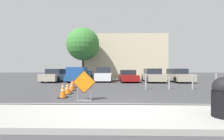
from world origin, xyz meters
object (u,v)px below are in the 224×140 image
parked_car_fifth (177,76)px  pickup_truck (80,75)px  parked_car_nearest (56,76)px  bollard_fourth (216,81)px  parked_car_fourth (152,76)px  traffic_cone_nearest (63,90)px  parked_car_third (128,76)px  trash_bin (224,97)px  traffic_cone_third (72,86)px  bollard_nearest (146,81)px  traffic_cone_second (67,88)px  traffic_cone_fourth (73,84)px  parked_car_second (104,75)px  bollard_second (169,83)px  road_closed_sign (84,85)px  bollard_third (193,82)px

parked_car_fifth → pickup_truck: bearing=-3.9°
parked_car_nearest → bollard_fourth: (13.45, -6.34, -0.08)m
pickup_truck → parked_car_fourth: bearing=-178.5°
traffic_cone_nearest → parked_car_third: bearing=67.8°
parked_car_fourth → parked_car_fifth: 2.69m
parked_car_third → trash_bin: bearing=93.5°
parked_car_nearest → parked_car_fifth: size_ratio=0.93×
traffic_cone_third → bollard_nearest: (4.92, 0.61, 0.24)m
traffic_cone_second → traffic_cone_fourth: traffic_cone_second is taller
traffic_cone_second → parked_car_second: size_ratio=0.15×
traffic_cone_third → traffic_cone_nearest: bearing=-83.1°
pickup_truck → parked_car_second: same height
parked_car_fourth → traffic_cone_third: bearing=45.4°
traffic_cone_fourth → bollard_nearest: bearing=-8.0°
parked_car_second → bollard_second: size_ratio=4.89×
parked_car_fifth → bollard_fourth: 6.27m
traffic_cone_fourth → parked_car_third: parked_car_third is taller
traffic_cone_third → bollard_second: bearing=5.3°
traffic_cone_fourth → parked_car_nearest: 6.62m
traffic_cone_nearest → parked_car_nearest: bearing=113.7°
parked_car_nearest → trash_bin: parked_car_nearest is taller
parked_car_nearest → parked_car_second: (5.37, 0.62, 0.07)m
traffic_cone_third → bollard_nearest: bearing=7.0°
traffic_cone_fourth → parked_car_fourth: bearing=37.6°
parked_car_nearest → bollard_fourth: parked_car_nearest is taller
pickup_truck → parked_car_fifth: 10.76m
road_closed_sign → pickup_truck: 10.45m
bollard_third → bollard_fourth: bearing=0.0°
traffic_cone_fourth → trash_bin: size_ratio=0.56×
traffic_cone_nearest → bollard_second: 6.91m
parked_car_nearest → bollard_nearest: parked_car_nearest is taller
road_closed_sign → pickup_truck: (-2.61, 10.12, 0.01)m
traffic_cone_third → pickup_truck: size_ratio=0.13×
bollard_second → bollard_nearest: bearing=-180.0°
trash_bin → bollard_fourth: bearing=57.5°
traffic_cone_nearest → parked_car_second: (1.26, 10.01, 0.35)m
parked_car_third → parked_car_fourth: size_ratio=1.08×
pickup_truck → bollard_nearest: size_ratio=4.91×
parked_car_second → bollard_second: bearing=125.1°
road_closed_sign → bollard_nearest: bearing=47.0°
traffic_cone_nearest → bollard_third: (7.76, 3.06, 0.15)m
parked_car_third → bollard_second: 7.00m
bollard_third → bollard_nearest: bearing=180.0°
parked_car_fourth → bollard_fourth: bearing=113.6°
trash_bin → bollard_third: (2.44, 6.28, -0.14)m
traffic_cone_nearest → parked_car_second: bearing=82.8°
pickup_truck → parked_car_third: 5.39m
bollard_nearest → parked_car_second: bearing=115.8°
road_closed_sign → parked_car_fifth: (8.15, 9.97, -0.04)m
pickup_truck → parked_car_fourth: (8.08, -0.11, -0.05)m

